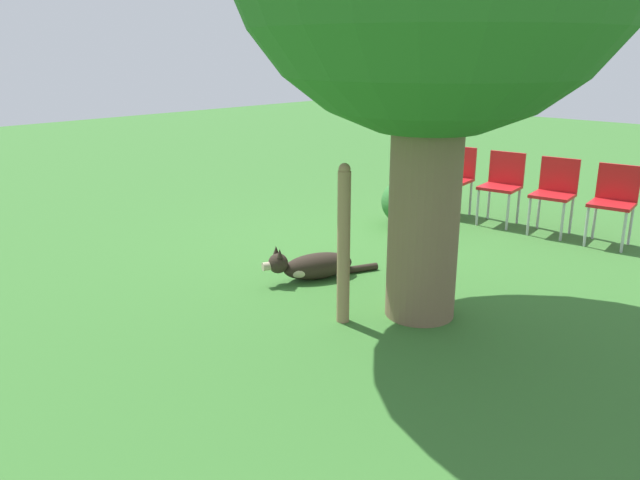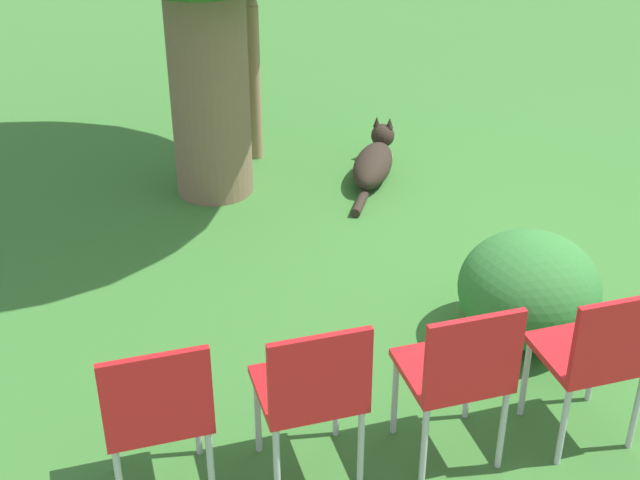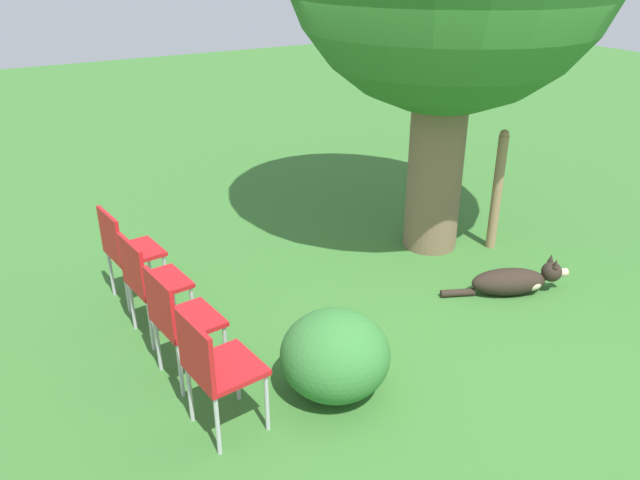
{
  "view_description": "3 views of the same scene",
  "coord_description": "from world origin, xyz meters",
  "views": [
    {
      "loc": [
        4.76,
        3.67,
        2.08
      ],
      "look_at": [
        0.8,
        -0.03,
        0.42
      ],
      "focal_mm": 35.0,
      "sensor_mm": 36.0,
      "label": 1
    },
    {
      "loc": [
        -5.23,
        1.32,
        2.95
      ],
      "look_at": [
        -1.0,
        0.57,
        0.5
      ],
      "focal_mm": 50.0,
      "sensor_mm": 36.0,
      "label": 2
    },
    {
      "loc": [
        -3.3,
        -3.59,
        2.9
      ],
      "look_at": [
        -0.89,
        0.56,
        0.64
      ],
      "focal_mm": 35.0,
      "sensor_mm": 36.0,
      "label": 3
    }
  ],
  "objects": [
    {
      "name": "ground_plane",
      "position": [
        0.0,
        0.0,
        0.0
      ],
      "size": [
        30.0,
        30.0,
        0.0
      ],
      "primitive_type": "plane",
      "color": "#38702D"
    },
    {
      "name": "dog",
      "position": [
        0.76,
        -0.16,
        0.13
      ],
      "size": [
        1.1,
        0.57,
        0.36
      ],
      "rotation": [
        0.0,
        0.0,
        5.86
      ],
      "color": "#2D231C",
      "rests_on": "ground_plane"
    },
    {
      "name": "fence_post",
      "position": [
        1.29,
        0.67,
        0.64
      ],
      "size": [
        0.1,
        0.1,
        1.28
      ],
      "color": "#937551",
      "rests_on": "ground_plane"
    },
    {
      "name": "red_chair_0",
      "position": [
        -2.26,
        -0.48,
        0.52
      ],
      "size": [
        0.47,
        0.49,
        0.88
      ],
      "rotation": [
        0.0,
        0.0,
        0.12
      ],
      "color": "red",
      "rests_on": "ground_plane"
    },
    {
      "name": "red_chair_1",
      "position": [
        -2.28,
        0.17,
        0.52
      ],
      "size": [
        0.47,
        0.49,
        0.88
      ],
      "rotation": [
        0.0,
        0.0,
        0.12
      ],
      "color": "red",
      "rests_on": "ground_plane"
    },
    {
      "name": "red_chair_2",
      "position": [
        -2.29,
        0.83,
        0.52
      ],
      "size": [
        0.47,
        0.49,
        0.88
      ],
      "rotation": [
        0.0,
        0.0,
        0.12
      ],
      "color": "red",
      "rests_on": "ground_plane"
    },
    {
      "name": "red_chair_3",
      "position": [
        -2.31,
        1.48,
        0.52
      ],
      "size": [
        0.47,
        0.49,
        0.88
      ],
      "rotation": [
        0.0,
        0.0,
        0.12
      ],
      "color": "red",
      "rests_on": "ground_plane"
    },
    {
      "name": "low_shrub",
      "position": [
        -1.4,
        -0.52,
        0.31
      ],
      "size": [
        0.78,
        0.78,
        0.62
      ],
      "color": "#337533",
      "rests_on": "ground_plane"
    }
  ]
}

